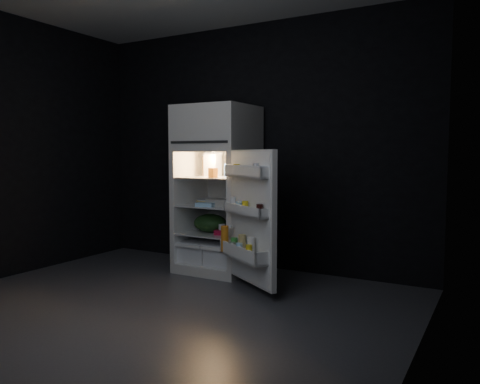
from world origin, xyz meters
The scene contains 19 objects.
floor centered at (0.00, 0.00, 0.00)m, with size 4.00×3.40×0.00m, color #46464A.
wall_back centered at (0.00, 1.70, 1.35)m, with size 4.00×0.00×2.70m, color black.
wall_left centered at (-2.00, 0.00, 1.35)m, with size 0.00×3.40×2.70m, color black.
wall_right centered at (2.00, 0.00, 1.35)m, with size 0.00×3.40×2.70m, color black.
refrigerator centered at (-0.24, 1.32, 0.96)m, with size 0.76×0.71×1.78m.
fridge_door centered at (0.45, 0.74, 0.69)m, with size 0.71×0.55×1.22m.
milk_jug centered at (-0.34, 1.36, 1.15)m, with size 0.15×0.15×0.24m, color white.
mayo_jar centered at (-0.13, 1.36, 1.10)m, with size 0.10×0.10×0.14m, color #214DB4.
jam_jar centered at (0.03, 1.31, 1.09)m, with size 0.09×0.09×0.13m, color black.
amber_bottle centered at (-0.45, 1.40, 1.14)m, with size 0.07×0.07×0.22m, color #BF741E.
small_carton centered at (-0.18, 1.13, 1.08)m, with size 0.09×0.06×0.10m, color orange.
egg_carton centered at (-0.12, 1.18, 0.76)m, with size 0.31×0.12×0.07m, color #9A968C.
pie centered at (-0.34, 1.33, 0.75)m, with size 0.32×0.32×0.04m, color tan.
flat_package centered at (-0.24, 1.05, 0.75)m, with size 0.18×0.09×0.04m, color #97C7E9.
wrapped_pkg centered at (0.01, 1.46, 0.75)m, with size 0.12×0.10×0.05m, color beige.
produce_bag centered at (-0.30, 1.25, 0.52)m, with size 0.37×0.31×0.20m, color #193815.
yogurt_tray centered at (-0.05, 1.19, 0.45)m, with size 0.24×0.13×0.05m, color #A10D2E.
small_can_red centered at (-0.10, 1.44, 0.47)m, with size 0.07×0.07×0.09m, color #A10D2E.
small_can_silver centered at (-0.01, 1.41, 0.47)m, with size 0.07×0.07×0.09m, color silver.
Camera 1 is at (2.44, -2.96, 1.27)m, focal length 35.00 mm.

